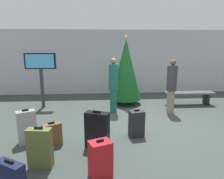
{
  "coord_description": "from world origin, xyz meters",
  "views": [
    {
      "loc": [
        -1.23,
        -5.58,
        2.18
      ],
      "look_at": [
        -0.82,
        0.25,
        0.9
      ],
      "focal_mm": 33.0,
      "sensor_mm": 36.0,
      "label": 1
    }
  ],
  "objects": [
    {
      "name": "flight_info_kiosk",
      "position": [
        -3.17,
        1.6,
        1.36
      ],
      "size": [
        1.04,
        0.12,
        1.9
      ],
      "color": "#333338",
      "rests_on": "ground_plane"
    },
    {
      "name": "traveller_0",
      "position": [
        -0.73,
        0.86,
        0.95
      ],
      "size": [
        0.29,
        0.29,
        1.77
      ],
      "color": "#19594C",
      "rests_on": "ground_plane"
    },
    {
      "name": "suitcase_6",
      "position": [
        -2.51,
        -2.85,
        0.27
      ],
      "size": [
        0.49,
        0.38,
        0.58
      ],
      "color": "#141938",
      "rests_on": "ground_plane"
    },
    {
      "name": "back_wall",
      "position": [
        0.0,
        3.66,
        1.41
      ],
      "size": [
        16.0,
        0.2,
        2.81
      ],
      "primitive_type": "cube",
      "color": "#B7BCC1",
      "rests_on": "ground_plane"
    },
    {
      "name": "ground_plane",
      "position": [
        0.0,
        0.0,
        0.0
      ],
      "size": [
        16.0,
        16.0,
        0.0
      ],
      "primitive_type": "plane",
      "color": "#38423D"
    },
    {
      "name": "suitcase_1",
      "position": [
        -1.21,
        -2.5,
        0.32
      ],
      "size": [
        0.43,
        0.38,
        0.67
      ],
      "color": "#B2191E",
      "rests_on": "ground_plane"
    },
    {
      "name": "suitcase_0",
      "position": [
        -0.31,
        -0.97,
        0.32
      ],
      "size": [
        0.38,
        0.32,
        0.67
      ],
      "color": "#232326",
      "rests_on": "ground_plane"
    },
    {
      "name": "suitcase_2",
      "position": [
        -1.26,
        -1.49,
        0.4
      ],
      "size": [
        0.55,
        0.39,
        0.83
      ],
      "color": "black",
      "rests_on": "ground_plane"
    },
    {
      "name": "holiday_tree",
      "position": [
        -0.21,
        1.84,
        1.29
      ],
      "size": [
        1.16,
        1.16,
        2.5
      ],
      "color": "#4C3319",
      "rests_on": "ground_plane"
    },
    {
      "name": "suitcase_4",
      "position": [
        -2.24,
        -1.34,
        0.26
      ],
      "size": [
        0.44,
        0.36,
        0.55
      ],
      "color": "brown",
      "rests_on": "ground_plane"
    },
    {
      "name": "suitcase_3",
      "position": [
        -2.28,
        -2.13,
        0.37
      ],
      "size": [
        0.45,
        0.24,
        0.77
      ],
      "color": "#59602D",
      "rests_on": "ground_plane"
    },
    {
      "name": "waiting_bench",
      "position": [
        2.11,
        1.52,
        0.37
      ],
      "size": [
        1.77,
        0.44,
        0.48
      ],
      "color": "#4C5159",
      "rests_on": "ground_plane"
    },
    {
      "name": "traveller_1",
      "position": [
        1.09,
        0.64,
        0.92
      ],
      "size": [
        0.32,
        0.32,
        1.73
      ],
      "color": "gray",
      "rests_on": "ground_plane"
    },
    {
      "name": "suitcase_5",
      "position": [
        -2.83,
        -1.16,
        0.38
      ],
      "size": [
        0.44,
        0.36,
        0.79
      ],
      "color": "#9EA0A5",
      "rests_on": "ground_plane"
    }
  ]
}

